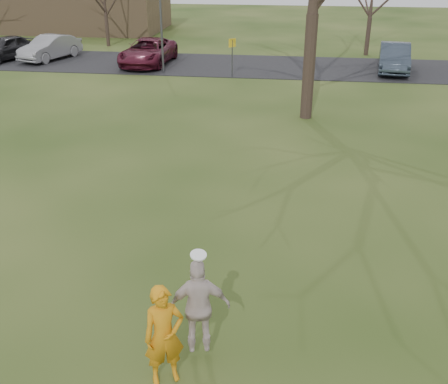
{
  "coord_description": "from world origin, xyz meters",
  "views": [
    {
      "loc": [
        1.49,
        -6.92,
        6.69
      ],
      "look_at": [
        0.0,
        4.0,
        1.5
      ],
      "focal_mm": 42.41,
      "sensor_mm": 36.0,
      "label": 1
    }
  ],
  "objects": [
    {
      "name": "ground",
      "position": [
        0.0,
        0.0,
        0.0
      ],
      "size": [
        120.0,
        120.0,
        0.0
      ],
      "primitive_type": "plane",
      "color": "#1E380F",
      "rests_on": "ground"
    },
    {
      "name": "catching_play",
      "position": [
        0.09,
        0.25,
        1.1
      ],
      "size": [
        1.12,
        0.65,
        2.01
      ],
      "color": "beige",
      "rests_on": "ground"
    },
    {
      "name": "car_1",
      "position": [
        -13.91,
        25.15,
        0.77
      ],
      "size": [
        2.81,
        4.71,
        1.47
      ],
      "primitive_type": "imported",
      "rotation": [
        0.0,
        0.0,
        -0.3
      ],
      "color": "gray",
      "rests_on": "parking_strip"
    },
    {
      "name": "parking_strip",
      "position": [
        0.0,
        25.0,
        0.02
      ],
      "size": [
        62.0,
        6.5,
        0.04
      ],
      "primitive_type": "cube",
      "color": "black",
      "rests_on": "ground"
    },
    {
      "name": "building",
      "position": [
        -20.0,
        38.0,
        1.93
      ],
      "size": [
        20.6,
        8.5,
        5.14
      ],
      "color": "#8C6D4C",
      "rests_on": "ground"
    },
    {
      "name": "car_5",
      "position": [
        6.99,
        24.52,
        0.81
      ],
      "size": [
        2.21,
        4.85,
        1.54
      ],
      "primitive_type": "imported",
      "rotation": [
        0.0,
        0.0,
        -0.13
      ],
      "color": "#2F3A47",
      "rests_on": "parking_strip"
    },
    {
      "name": "player_defender",
      "position": [
        -0.39,
        -0.35,
        0.92
      ],
      "size": [
        0.8,
        0.69,
        1.84
      ],
      "primitive_type": "imported",
      "rotation": [
        0.0,
        0.0,
        0.46
      ],
      "color": "orange",
      "rests_on": "ground"
    },
    {
      "name": "sign_yellow",
      "position": [
        -2.0,
        22.0,
        1.45
      ],
      "size": [
        0.35,
        0.35,
        2.08
      ],
      "color": "#47474C",
      "rests_on": "ground"
    },
    {
      "name": "car_2",
      "position": [
        -7.41,
        24.52,
        0.79
      ],
      "size": [
        2.72,
        5.49,
        1.5
      ],
      "primitive_type": "imported",
      "rotation": [
        0.0,
        0.0,
        -0.04
      ],
      "color": "#511324",
      "rests_on": "parking_strip"
    },
    {
      "name": "car_0",
      "position": [
        -16.65,
        24.64,
        0.78
      ],
      "size": [
        3.11,
        4.66,
        1.47
      ],
      "primitive_type": "imported",
      "rotation": [
        0.0,
        0.0,
        -0.35
      ],
      "color": "black",
      "rests_on": "parking_strip"
    }
  ]
}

